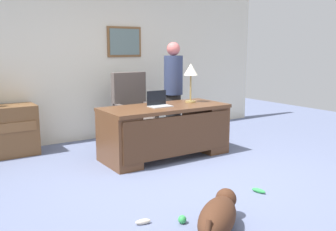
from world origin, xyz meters
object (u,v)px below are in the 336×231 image
(armchair, at_px, (134,113))
(laptop, at_px, (159,103))
(desk, at_px, (166,129))
(dog_toy_plush, at_px, (143,222))
(dog_lying, at_px, (218,216))
(dog_toy_ball, at_px, (182,219))
(desk_lamp, at_px, (191,72))
(person_standing, at_px, (173,91))
(dog_toy_bone, at_px, (259,191))

(armchair, height_order, laptop, armchair)
(desk, height_order, dog_toy_plush, desk)
(desk, bearing_deg, armchair, 90.16)
(dog_lying, bearing_deg, dog_toy_ball, 118.45)
(desk, distance_m, dog_lying, 2.38)
(desk, bearing_deg, desk_lamp, 13.27)
(person_standing, xyz_separation_m, dog_lying, (-1.53, -2.97, -0.72))
(laptop, distance_m, desk_lamp, 0.77)
(dog_toy_bone, relative_size, dog_toy_plush, 1.14)
(laptop, bearing_deg, desk_lamp, 7.47)
(laptop, bearing_deg, dog_toy_bone, -83.39)
(desk, height_order, dog_lying, desk)
(armchair, bearing_deg, dog_toy_ball, -109.76)
(dog_toy_bone, distance_m, dog_toy_plush, 1.46)
(desk_lamp, height_order, dog_toy_plush, desk_lamp)
(dog_toy_bone, bearing_deg, desk_lamp, 77.09)
(desk, distance_m, armchair, 1.01)
(dog_toy_bone, bearing_deg, person_standing, 77.83)
(armchair, bearing_deg, dog_toy_plush, -116.53)
(dog_toy_ball, bearing_deg, dog_lying, -61.55)
(desk, relative_size, desk_lamp, 3.11)
(dog_toy_ball, xyz_separation_m, dog_toy_plush, (-0.31, 0.19, -0.01))
(desk, xyz_separation_m, laptop, (-0.10, 0.04, 0.40))
(dog_toy_ball, height_order, dog_toy_plush, dog_toy_ball)
(dog_lying, distance_m, desk_lamp, 2.92)
(laptop, bearing_deg, dog_toy_ball, -116.05)
(laptop, height_order, dog_toy_bone, laptop)
(desk, distance_m, dog_toy_plush, 2.21)
(desk, xyz_separation_m, dog_toy_ball, (-1.04, -1.88, -0.38))
(desk, xyz_separation_m, dog_lying, (-0.87, -2.19, -0.26))
(desk, xyz_separation_m, armchair, (-0.00, 1.01, 0.10))
(dog_toy_ball, height_order, dog_toy_bone, dog_toy_ball)
(desk_lamp, relative_size, dog_toy_plush, 4.09)
(desk_lamp, distance_m, dog_toy_ball, 2.82)
(person_standing, xyz_separation_m, dog_toy_bone, (-0.54, -2.53, -0.85))
(dog_toy_plush, bearing_deg, dog_lying, -45.84)
(desk, xyz_separation_m, dog_toy_bone, (0.11, -1.75, -0.39))
(dog_lying, distance_m, laptop, 2.46)
(desk, height_order, dog_toy_ball, desk)
(desk_lamp, height_order, dog_toy_bone, desk_lamp)
(desk_lamp, relative_size, dog_toy_ball, 7.65)
(laptop, distance_m, dog_toy_ball, 2.28)
(armchair, distance_m, dog_toy_plush, 3.07)
(desk, xyz_separation_m, person_standing, (0.65, 0.78, 0.46))
(armchair, height_order, person_standing, person_standing)
(armchair, bearing_deg, desk_lamp, -58.49)
(dog_toy_ball, bearing_deg, laptop, 63.95)
(armchair, xyz_separation_m, dog_toy_plush, (-1.35, -2.71, -0.49))
(person_standing, relative_size, dog_toy_bone, 10.17)
(dog_toy_bone, bearing_deg, dog_toy_ball, -173.21)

